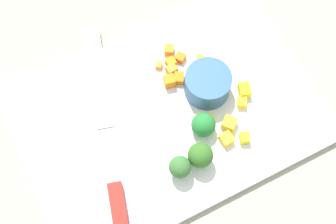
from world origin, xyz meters
name	(u,v)px	position (x,y,z in m)	size (l,w,h in m)	color
ground_plane	(168,118)	(0.00, 0.00, 0.00)	(4.00, 4.00, 0.00)	gray
cutting_board	(168,116)	(0.00, 0.00, 0.01)	(0.44, 0.30, 0.01)	white
prep_bowl	(208,84)	(0.07, 0.01, 0.03)	(0.07, 0.07, 0.04)	#2E5787
chef_knife	(110,153)	(-0.10, -0.02, 0.02)	(0.11, 0.33, 0.02)	silver
carrot_dice_0	(159,65)	(0.02, 0.08, 0.02)	(0.01, 0.01, 0.01)	orange
carrot_dice_1	(180,58)	(0.06, 0.08, 0.02)	(0.01, 0.01, 0.01)	orange
carrot_dice_2	(169,81)	(0.03, 0.05, 0.02)	(0.02, 0.02, 0.02)	orange
carrot_dice_3	(179,78)	(0.04, 0.04, 0.02)	(0.02, 0.02, 0.01)	orange
carrot_dice_4	(200,60)	(0.09, 0.06, 0.02)	(0.01, 0.01, 0.01)	orange
carrot_dice_5	(172,70)	(0.04, 0.06, 0.02)	(0.02, 0.01, 0.01)	orange
carrot_dice_6	(171,62)	(0.04, 0.07, 0.02)	(0.01, 0.01, 0.01)	orange
carrot_dice_7	(169,50)	(0.05, 0.10, 0.02)	(0.01, 0.02, 0.01)	orange
pepper_dice_0	(245,138)	(0.08, -0.09, 0.02)	(0.01, 0.02, 0.01)	yellow
pepper_dice_1	(199,123)	(0.03, -0.04, 0.02)	(0.02, 0.02, 0.01)	yellow
pepper_dice_2	(244,90)	(0.12, -0.02, 0.02)	(0.02, 0.02, 0.02)	yellow
pepper_dice_3	(229,124)	(0.07, -0.06, 0.02)	(0.02, 0.02, 0.02)	yellow
pepper_dice_4	(209,119)	(0.05, -0.04, 0.02)	(0.01, 0.01, 0.01)	yellow
pepper_dice_5	(242,102)	(0.11, -0.03, 0.02)	(0.02, 0.01, 0.01)	yellow
pepper_dice_6	(226,139)	(0.06, -0.08, 0.02)	(0.02, 0.02, 0.01)	yellow
broccoli_floret_0	(200,155)	(0.01, -0.09, 0.04)	(0.04, 0.04, 0.04)	#8CAC69
broccoli_floret_1	(203,125)	(0.04, -0.04, 0.03)	(0.04, 0.04, 0.04)	#8BB557
broccoli_floret_2	(180,167)	(-0.03, -0.09, 0.04)	(0.03, 0.03, 0.04)	#85B063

